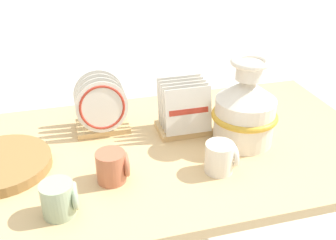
% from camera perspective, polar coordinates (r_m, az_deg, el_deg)
% --- Properties ---
extents(display_table, '(1.55, 0.87, 0.62)m').
position_cam_1_polar(display_table, '(1.48, 0.00, -5.77)').
color(display_table, tan).
rests_on(display_table, ground_plane).
extents(ceramic_vase, '(0.24, 0.24, 0.32)m').
position_cam_1_polar(ceramic_vase, '(1.44, 11.13, 1.59)').
color(ceramic_vase, silver).
rests_on(ceramic_vase, display_table).
extents(dish_rack_round_plates, '(0.20, 0.16, 0.22)m').
position_cam_1_polar(dish_rack_round_plates, '(1.53, -9.64, 1.46)').
color(dish_rack_round_plates, tan).
rests_on(dish_rack_round_plates, display_table).
extents(dish_rack_square_plates, '(0.20, 0.15, 0.20)m').
position_cam_1_polar(dish_rack_square_plates, '(1.51, 2.30, 1.03)').
color(dish_rack_square_plates, tan).
rests_on(dish_rack_square_plates, display_table).
extents(wicker_charger_stack, '(0.33, 0.33, 0.04)m').
position_cam_1_polar(wicker_charger_stack, '(1.43, -23.11, -5.94)').
color(wicker_charger_stack, olive).
rests_on(wicker_charger_stack, display_table).
extents(mug_terracotta_glaze, '(0.10, 0.09, 0.10)m').
position_cam_1_polar(mug_terracotta_glaze, '(1.26, -8.03, -6.70)').
color(mug_terracotta_glaze, '#B76647').
rests_on(mug_terracotta_glaze, display_table).
extents(mug_cream_glaze, '(0.10, 0.09, 0.10)m').
position_cam_1_polar(mug_cream_glaze, '(1.30, 7.66, -5.39)').
color(mug_cream_glaze, silver).
rests_on(mug_cream_glaze, display_table).
extents(mug_sage_glaze, '(0.10, 0.09, 0.10)m').
position_cam_1_polar(mug_sage_glaze, '(1.17, -15.43, -10.96)').
color(mug_sage_glaze, '#9EB28E').
rests_on(mug_sage_glaze, display_table).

